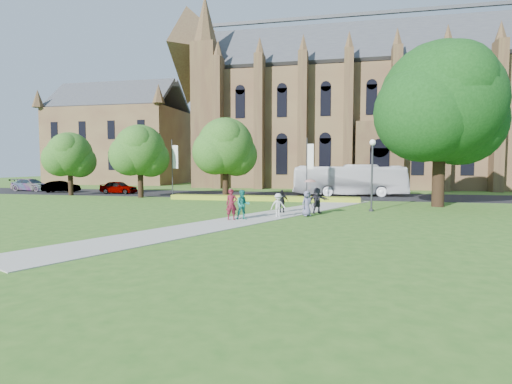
% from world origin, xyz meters
% --- Properties ---
extents(ground, '(160.00, 160.00, 0.00)m').
position_xyz_m(ground, '(0.00, 0.00, 0.00)').
color(ground, '#2F621D').
rests_on(ground, ground).
extents(road, '(160.00, 10.00, 0.02)m').
position_xyz_m(road, '(0.00, 20.00, 0.01)').
color(road, black).
rests_on(road, ground).
extents(footpath, '(15.58, 28.54, 0.04)m').
position_xyz_m(footpath, '(0.00, 1.00, 0.02)').
color(footpath, '#B2B2A8').
rests_on(footpath, ground).
extents(flower_hedge, '(18.00, 1.40, 0.45)m').
position_xyz_m(flower_hedge, '(-2.00, 13.20, 0.23)').
color(flower_hedge, gold).
rests_on(flower_hedge, ground).
extents(cathedral, '(52.60, 18.25, 28.00)m').
position_xyz_m(cathedral, '(10.00, 39.73, 12.98)').
color(cathedral, brown).
rests_on(cathedral, ground).
extents(building_west, '(22.00, 14.00, 18.30)m').
position_xyz_m(building_west, '(-34.00, 42.00, 9.21)').
color(building_west, brown).
rests_on(building_west, ground).
extents(streetlamp, '(0.44, 0.44, 5.24)m').
position_xyz_m(streetlamp, '(7.50, 6.50, 3.30)').
color(streetlamp, '#38383D').
rests_on(streetlamp, ground).
extents(large_tree, '(9.60, 9.60, 13.20)m').
position_xyz_m(large_tree, '(13.00, 11.00, 8.37)').
color(large_tree, '#332114').
rests_on(large_tree, ground).
extents(street_tree_0, '(5.20, 5.20, 7.50)m').
position_xyz_m(street_tree_0, '(-15.00, 14.00, 4.87)').
color(street_tree_0, '#332114').
rests_on(street_tree_0, ground).
extents(street_tree_1, '(5.60, 5.60, 8.05)m').
position_xyz_m(street_tree_1, '(-6.00, 14.50, 5.22)').
color(street_tree_1, '#332114').
rests_on(street_tree_1, ground).
extents(street_tree_2, '(4.80, 4.80, 6.95)m').
position_xyz_m(street_tree_2, '(-24.00, 15.00, 4.53)').
color(street_tree_2, '#332114').
rests_on(street_tree_2, ground).
extents(banner_pole_0, '(0.70, 0.10, 6.00)m').
position_xyz_m(banner_pole_0, '(2.11, 15.20, 3.39)').
color(banner_pole_0, '#38383D').
rests_on(banner_pole_0, ground).
extents(banner_pole_1, '(0.70, 0.10, 6.00)m').
position_xyz_m(banner_pole_1, '(-11.89, 15.20, 3.39)').
color(banner_pole_1, '#38383D').
rests_on(banner_pole_1, ground).
extents(tour_coach, '(12.41, 4.08, 3.39)m').
position_xyz_m(tour_coach, '(6.09, 20.78, 1.72)').
color(tour_coach, silver).
rests_on(tour_coach, road).
extents(car_0, '(4.42, 1.98, 1.47)m').
position_xyz_m(car_0, '(-20.14, 18.27, 0.76)').
color(car_0, gray).
rests_on(car_0, road).
extents(car_1, '(4.45, 2.53, 1.39)m').
position_xyz_m(car_1, '(-28.12, 18.66, 0.71)').
color(car_1, gray).
rests_on(car_1, road).
extents(car_2, '(5.43, 2.45, 1.54)m').
position_xyz_m(car_2, '(-33.77, 20.23, 0.79)').
color(car_2, gray).
rests_on(car_2, road).
extents(pedestrian_0, '(0.82, 0.70, 1.90)m').
position_xyz_m(pedestrian_0, '(-1.23, -0.26, 0.99)').
color(pedestrian_0, maroon).
rests_on(pedestrian_0, footpath).
extents(pedestrian_1, '(1.08, 0.97, 1.82)m').
position_xyz_m(pedestrian_1, '(-0.59, 0.09, 0.95)').
color(pedestrian_1, '#177667').
rests_on(pedestrian_1, footpath).
extents(pedestrian_2, '(1.14, 0.94, 1.54)m').
position_xyz_m(pedestrian_2, '(1.37, 1.60, 0.81)').
color(pedestrian_2, '#BDBDBD').
rests_on(pedestrian_2, footpath).
extents(pedestrian_3, '(0.98, 0.52, 1.59)m').
position_xyz_m(pedestrian_3, '(1.21, 4.18, 0.83)').
color(pedestrian_3, black).
rests_on(pedestrian_3, footpath).
extents(pedestrian_4, '(0.95, 0.93, 1.66)m').
position_xyz_m(pedestrian_4, '(3.14, 2.58, 0.87)').
color(pedestrian_4, slate).
rests_on(pedestrian_4, footpath).
extents(pedestrian_5, '(1.68, 1.35, 1.79)m').
position_xyz_m(pedestrian_5, '(3.70, 4.15, 0.94)').
color(pedestrian_5, '#25242B').
rests_on(pedestrian_5, footpath).
extents(parasol, '(0.99, 0.99, 0.68)m').
position_xyz_m(parasol, '(3.32, 2.68, 2.04)').
color(parasol, '#DB9A9D').
rests_on(parasol, pedestrian_4).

